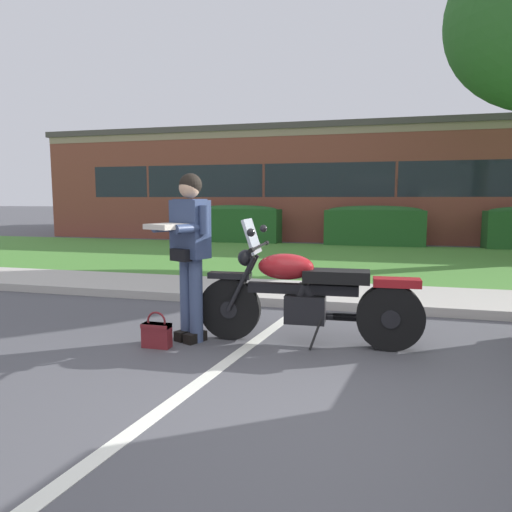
# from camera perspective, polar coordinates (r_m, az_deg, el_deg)

# --- Properties ---
(ground_plane) EXTENTS (140.00, 140.00, 0.00)m
(ground_plane) POSITION_cam_1_polar(r_m,az_deg,el_deg) (3.59, 8.54, -17.08)
(ground_plane) COLOR #4C4C51
(curb_strip) EXTENTS (60.00, 0.20, 0.12)m
(curb_strip) POSITION_cam_1_polar(r_m,az_deg,el_deg) (6.34, 11.52, -5.90)
(curb_strip) COLOR #B7B2A8
(curb_strip) RESTS_ON ground
(concrete_walk) EXTENTS (60.00, 1.50, 0.08)m
(concrete_walk) POSITION_cam_1_polar(r_m,az_deg,el_deg) (7.18, 11.93, -4.57)
(concrete_walk) COLOR #B7B2A8
(concrete_walk) RESTS_ON ground
(grass_lawn) EXTENTS (60.00, 6.77, 0.06)m
(grass_lawn) POSITION_cam_1_polar(r_m,az_deg,el_deg) (11.26, 13.05, -0.49)
(grass_lawn) COLOR #478433
(grass_lawn) RESTS_ON ground
(stall_stripe_0) EXTENTS (0.67, 4.38, 0.01)m
(stall_stripe_0) POSITION_cam_1_polar(r_m,az_deg,el_deg) (3.99, -6.20, -14.43)
(stall_stripe_0) COLOR silver
(stall_stripe_0) RESTS_ON ground
(motorcycle) EXTENTS (2.24, 0.82, 1.26)m
(motorcycle) POSITION_cam_1_polar(r_m,az_deg,el_deg) (4.75, 7.18, -4.85)
(motorcycle) COLOR black
(motorcycle) RESTS_ON ground
(rider_person) EXTENTS (0.58, 0.66, 1.70)m
(rider_person) POSITION_cam_1_polar(r_m,az_deg,el_deg) (4.80, -8.10, 1.52)
(rider_person) COLOR black
(rider_person) RESTS_ON ground
(handbag) EXTENTS (0.28, 0.13, 0.36)m
(handbag) POSITION_cam_1_polar(r_m,az_deg,el_deg) (4.80, -11.88, -9.06)
(handbag) COLOR maroon
(handbag) RESTS_ON ground
(hedge_left) EXTENTS (2.94, 0.90, 1.24)m
(hedge_left) POSITION_cam_1_polar(r_m,az_deg,el_deg) (15.41, -2.55, 3.97)
(hedge_left) COLOR #235623
(hedge_left) RESTS_ON ground
(hedge_center_left) EXTENTS (2.92, 0.90, 1.24)m
(hedge_center_left) POSITION_cam_1_polar(r_m,az_deg,el_deg) (14.70, 14.05, 3.62)
(hedge_center_left) COLOR #235623
(hedge_center_left) RESTS_ON ground
(brick_building) EXTENTS (25.37, 11.25, 3.92)m
(brick_building) POSITION_cam_1_polar(r_m,az_deg,el_deg) (21.10, 16.14, 8.08)
(brick_building) COLOR brown
(brick_building) RESTS_ON ground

